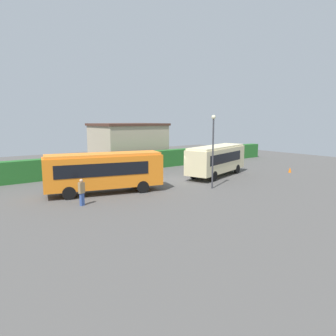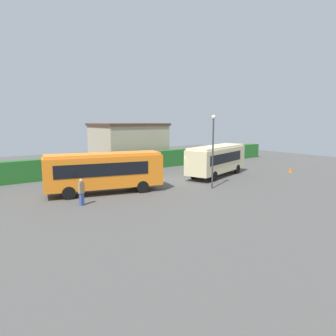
% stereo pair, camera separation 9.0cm
% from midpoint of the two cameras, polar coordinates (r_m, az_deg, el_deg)
% --- Properties ---
extents(ground_plane, '(64.00, 64.00, 0.00)m').
position_cam_midpoint_polar(ground_plane, '(31.58, 2.24, -2.04)').
color(ground_plane, '#514F4C').
extents(bus_orange, '(9.63, 4.59, 3.28)m').
position_cam_midpoint_polar(bus_orange, '(25.74, -11.64, -0.45)').
color(bus_orange, orange).
rests_on(bus_orange, ground_plane).
extents(bus_cream, '(9.28, 5.06, 3.21)m').
position_cam_midpoint_polar(bus_cream, '(33.44, 8.80, 1.67)').
color(bus_cream, beige).
rests_on(bus_cream, ground_plane).
extents(person_left, '(0.45, 0.35, 1.89)m').
position_cam_midpoint_polar(person_left, '(22.56, -15.60, -4.13)').
color(person_left, '#334C8C').
rests_on(person_left, ground_plane).
extents(person_center, '(0.43, 0.54, 1.84)m').
position_cam_midpoint_polar(person_center, '(33.73, 4.60, 0.30)').
color(person_center, maroon).
rests_on(person_center, ground_plane).
extents(person_right, '(0.40, 0.26, 1.66)m').
position_cam_midpoint_polar(person_right, '(34.85, 4.84, 0.41)').
color(person_right, '#334C8C').
rests_on(person_right, ground_plane).
extents(person_far, '(0.47, 0.41, 1.81)m').
position_cam_midpoint_polar(person_far, '(37.48, 8.95, 1.07)').
color(person_far, '#4C6B47').
rests_on(person_far, ground_plane).
extents(hedge_row, '(44.00, 1.24, 2.11)m').
position_cam_midpoint_polar(hedge_row, '(37.76, -5.32, 1.33)').
color(hedge_row, '#246426').
rests_on(hedge_row, ground_plane).
extents(depot_building, '(8.96, 7.20, 5.48)m').
position_cam_midpoint_polar(depot_building, '(42.35, -7.38, 4.40)').
color(depot_building, tan).
rests_on(depot_building, ground_plane).
extents(traffic_cone, '(0.36, 0.36, 0.60)m').
position_cam_midpoint_polar(traffic_cone, '(38.13, 21.30, -0.31)').
color(traffic_cone, orange).
rests_on(traffic_cone, ground_plane).
extents(lamppost, '(0.36, 0.36, 6.34)m').
position_cam_midpoint_polar(lamppost, '(27.04, 8.13, 4.38)').
color(lamppost, '#38383D').
rests_on(lamppost, ground_plane).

